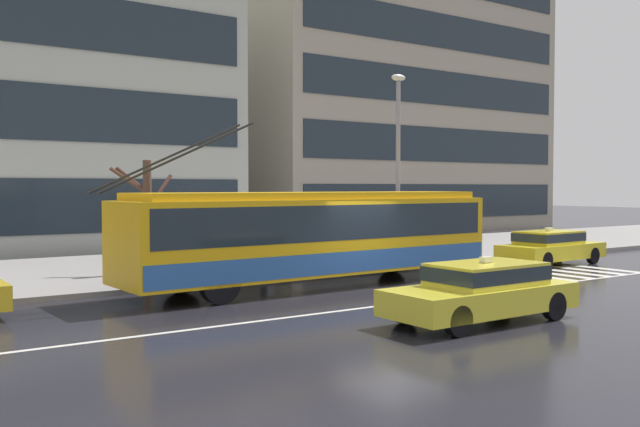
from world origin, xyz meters
TOP-DOWN VIEW (x-y plane):
  - ground_plane at (0.00, 0.00)m, footprint 160.00×160.00m
  - sidewalk_slab at (0.00, 9.06)m, footprint 80.00×10.00m
  - crosswalk_stripe_edge_near at (6.42, 1.03)m, footprint 0.44×4.40m
  - crosswalk_stripe_inner_a at (7.32, 1.03)m, footprint 0.44×4.40m
  - crosswalk_stripe_center at (8.22, 1.03)m, footprint 0.44×4.40m
  - crosswalk_stripe_inner_b at (9.12, 1.03)m, footprint 0.44×4.40m
  - crosswalk_stripe_edge_far at (10.02, 1.03)m, footprint 0.44×4.40m
  - lane_centre_line at (0.00, -1.20)m, footprint 72.00×0.14m
  - trolleybus at (-0.76, 2.46)m, footprint 12.42×2.97m
  - taxi_ahead_of_bus at (9.53, 2.11)m, footprint 4.58×1.97m
  - taxi_oncoming_near at (-0.82, -3.97)m, footprint 4.46×1.76m
  - bus_shelter at (-1.89, 5.75)m, footprint 3.97×1.50m
  - pedestrian_at_shelter at (-0.49, 6.14)m, footprint 1.48×1.48m
  - pedestrian_approaching_curb at (-2.62, 5.35)m, footprint 0.46×0.46m
  - street_lamp at (4.34, 4.75)m, footprint 0.60×0.32m
  - street_tree_bare at (-4.10, 7.26)m, footprint 2.05×0.88m
  - office_tower_corner_right at (19.57, 23.94)m, footprint 22.92×12.19m

SIDE VIEW (x-z plane):
  - ground_plane at x=0.00m, z-range 0.00..0.00m
  - lane_centre_line at x=0.00m, z-range 0.00..0.01m
  - crosswalk_stripe_edge_near at x=6.42m, z-range 0.00..0.01m
  - crosswalk_stripe_inner_a at x=7.32m, z-range 0.00..0.01m
  - crosswalk_stripe_center at x=8.22m, z-range 0.00..0.01m
  - crosswalk_stripe_inner_b at x=9.12m, z-range 0.00..0.01m
  - crosswalk_stripe_edge_far at x=10.02m, z-range 0.00..0.01m
  - sidewalk_slab at x=0.00m, z-range 0.00..0.14m
  - taxi_oncoming_near at x=-0.82m, z-range 0.01..1.40m
  - taxi_ahead_of_bus at x=9.53m, z-range 0.01..1.40m
  - pedestrian_approaching_curb at x=-2.62m, z-range 0.30..1.96m
  - trolleybus at x=-0.76m, z-range -0.78..3.83m
  - pedestrian_at_shelter at x=-0.49m, z-range 0.76..2.70m
  - bus_shelter at x=-1.89m, z-range 0.74..3.31m
  - street_tree_bare at x=-4.10m, z-range 0.33..3.94m
  - street_lamp at x=4.34m, z-range 0.75..7.53m
  - office_tower_corner_right at x=19.57m, z-range 0.01..18.57m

